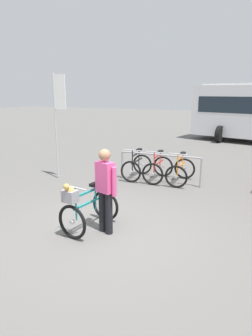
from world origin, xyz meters
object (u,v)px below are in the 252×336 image
racked_bike_orange (181,171)px  person_with_featured_bike (105,187)px  racked_bike_red (158,169)px  racked_bike_black (137,167)px  banner_flag (58,106)px  featured_bicycle (86,208)px

racked_bike_orange → person_with_featured_bike: size_ratio=0.70×
racked_bike_red → racked_bike_orange: size_ratio=0.97×
racked_bike_red → person_with_featured_bike: (0.36, -3.78, 0.54)m
person_with_featured_bike → racked_bike_orange: bearing=85.0°
racked_bike_black → racked_bike_orange: size_ratio=1.00×
racked_bike_black → banner_flag: size_ratio=0.36×
banner_flag → featured_bicycle: bearing=-44.8°
racked_bike_red → featured_bicycle: bearing=-90.1°
person_with_featured_bike → banner_flag: 4.31m
racked_bike_orange → person_with_featured_bike: (-0.34, -3.81, 0.54)m
racked_bike_red → featured_bicycle: 3.92m
racked_bike_orange → banner_flag: bearing=-161.3°
featured_bicycle → racked_bike_black: bearing=100.2°
racked_bike_red → racked_bike_orange: same height
banner_flag → racked_bike_orange: bearing=18.7°
racked_bike_red → featured_bicycle: (-0.00, -3.91, 0.12)m
racked_bike_black → racked_bike_red: bearing=2.7°
racked_bike_orange → featured_bicycle: 4.01m
featured_bicycle → person_with_featured_bike: bearing=20.3°
person_with_featured_bike → racked_bike_black: bearing=105.8°
racked_bike_orange → featured_bicycle: size_ratio=0.92×
featured_bicycle → person_with_featured_bike: size_ratio=0.75×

